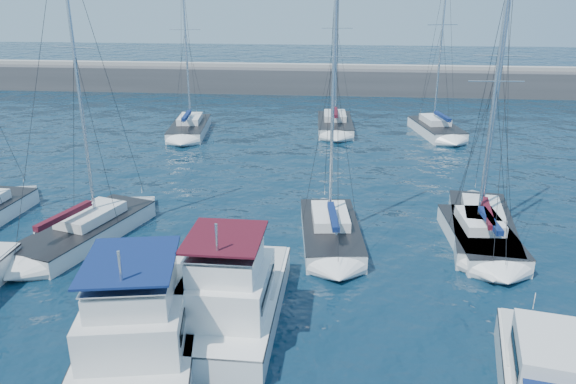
# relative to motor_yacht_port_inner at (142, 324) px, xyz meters

# --- Properties ---
(ground) EXTENTS (220.00, 220.00, 0.00)m
(ground) POSITION_rel_motor_yacht_port_inner_xyz_m (4.43, 2.50, -1.13)
(ground) COLOR black
(ground) RESTS_ON ground
(breakwater) EXTENTS (160.00, 6.00, 4.45)m
(breakwater) POSITION_rel_motor_yacht_port_inner_xyz_m (4.43, 54.50, -0.08)
(breakwater) COLOR #424244
(breakwater) RESTS_ON ground
(motor_yacht_port_inner) EXTENTS (5.69, 10.42, 4.69)m
(motor_yacht_port_inner) POSITION_rel_motor_yacht_port_inner_xyz_m (0.00, 0.00, 0.00)
(motor_yacht_port_inner) COLOR silver
(motor_yacht_port_inner) RESTS_ON ground
(motor_yacht_stbd_inner) EXTENTS (3.85, 8.70, 4.69)m
(motor_yacht_stbd_inner) POSITION_rel_motor_yacht_port_inner_xyz_m (2.98, 2.09, 0.00)
(motor_yacht_stbd_inner) COLOR white
(motor_yacht_stbd_inner) RESTS_ON ground
(motor_yacht_stbd_outer) EXTENTS (3.89, 7.04, 3.20)m
(motor_yacht_stbd_outer) POSITION_rel_motor_yacht_port_inner_xyz_m (13.95, -1.52, -0.19)
(motor_yacht_stbd_outer) COLOR silver
(motor_yacht_stbd_outer) RESTS_ON ground
(sailboat_mid_b) EXTENTS (5.39, 8.89, 16.11)m
(sailboat_mid_b) POSITION_rel_motor_yacht_port_inner_xyz_m (-6.32, 9.23, -0.60)
(sailboat_mid_b) COLOR silver
(sailboat_mid_b) RESTS_ON ground
(sailboat_mid_c) EXTENTS (3.71, 7.77, 15.36)m
(sailboat_mid_c) POSITION_rel_motor_yacht_port_inner_xyz_m (6.76, 10.27, -0.59)
(sailboat_mid_c) COLOR white
(sailboat_mid_c) RESTS_ON ground
(sailboat_mid_d) EXTENTS (4.32, 9.21, 15.32)m
(sailboat_mid_d) POSITION_rel_motor_yacht_port_inner_xyz_m (14.98, 11.69, -0.61)
(sailboat_mid_d) COLOR silver
(sailboat_mid_d) RESTS_ON ground
(sailboat_mid_e) EXTENTS (3.42, 7.14, 13.59)m
(sailboat_mid_e) POSITION_rel_motor_yacht_port_inner_xyz_m (14.60, 10.37, -0.61)
(sailboat_mid_e) COLOR white
(sailboat_mid_e) RESTS_ON ground
(sailboat_back_a) EXTENTS (3.85, 8.15, 14.67)m
(sailboat_back_a) POSITION_rel_motor_yacht_port_inner_xyz_m (-6.63, 32.15, -0.61)
(sailboat_back_a) COLOR white
(sailboat_back_a) RESTS_ON ground
(sailboat_back_b) EXTENTS (3.54, 7.99, 14.72)m
(sailboat_back_b) POSITION_rel_motor_yacht_port_inner_xyz_m (6.65, 34.68, -0.61)
(sailboat_back_b) COLOR silver
(sailboat_back_b) RESTS_ON ground
(sailboat_back_c) EXTENTS (4.52, 7.79, 15.40)m
(sailboat_back_c) POSITION_rel_motor_yacht_port_inner_xyz_m (15.88, 33.86, -0.59)
(sailboat_back_c) COLOR white
(sailboat_back_c) RESTS_ON ground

